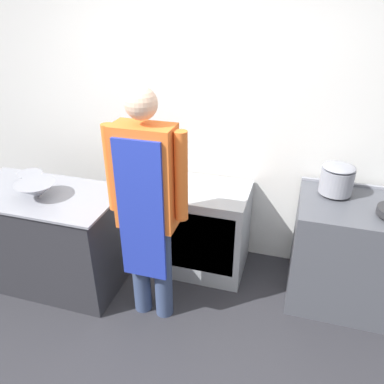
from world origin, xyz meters
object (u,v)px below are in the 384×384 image
object	(u,v)px
stove	(352,254)
fridge_unit	(208,230)
person_cook	(147,201)
mixing_bowl	(37,190)
stock_pot	(337,179)

from	to	relation	value
stove	fridge_unit	distance (m)	1.23
person_cook	fridge_unit	bearing A→B (deg)	68.19
mixing_bowl	stock_pot	size ratio (longest dim) A/B	1.27
person_cook	stock_pot	size ratio (longest dim) A/B	7.20
mixing_bowl	stock_pot	bearing A→B (deg)	16.60
person_cook	stock_pot	xyz separation A→B (m)	(1.30, 0.74, 0.01)
stove	person_cook	world-z (taller)	person_cook
stove	mixing_bowl	distance (m)	2.59
fridge_unit	stock_pot	bearing A→B (deg)	2.61
fridge_unit	mixing_bowl	size ratio (longest dim) A/B	2.55
person_cook	stock_pot	bearing A→B (deg)	29.74
fridge_unit	stock_pot	distance (m)	1.20
stove	fridge_unit	size ratio (longest dim) A/B	1.14
stove	mixing_bowl	world-z (taller)	mixing_bowl
person_cook	stock_pot	world-z (taller)	person_cook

